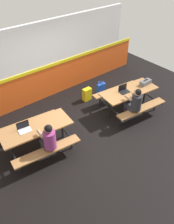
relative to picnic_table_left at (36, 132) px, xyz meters
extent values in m
cube|color=black|center=(1.56, -0.20, -0.58)|extent=(10.00, 10.00, 0.02)
cube|color=#E55119|center=(1.56, 2.03, -0.02)|extent=(8.00, 0.12, 1.10)
cube|color=yellow|center=(1.56, 1.96, 0.58)|extent=(8.00, 0.03, 0.10)
cube|color=silver|center=(1.56, 2.03, 1.33)|extent=(6.72, 0.12, 1.40)
cube|color=#9E6B3D|center=(0.00, 0.00, 0.15)|extent=(1.91, 0.96, 0.04)
cube|color=#9E6B3D|center=(-0.08, -0.63, -0.14)|extent=(1.77, 0.49, 0.04)
cube|color=#9E6B3D|center=(0.08, 0.63, -0.14)|extent=(1.77, 0.49, 0.04)
cube|color=black|center=(-0.73, 0.09, -0.22)|extent=(0.04, 0.04, 0.70)
cube|color=black|center=(-0.73, 0.09, -0.18)|extent=(0.22, 1.54, 0.04)
cube|color=black|center=(-0.79, -0.42, -0.37)|extent=(0.04, 0.04, 0.41)
cube|color=black|center=(-0.67, 0.59, -0.37)|extent=(0.04, 0.04, 0.41)
cube|color=black|center=(0.73, -0.09, -0.22)|extent=(0.04, 0.04, 0.70)
cube|color=black|center=(0.73, -0.09, -0.18)|extent=(0.22, 1.54, 0.04)
cube|color=black|center=(0.67, -0.59, -0.37)|extent=(0.04, 0.04, 0.41)
cube|color=black|center=(0.79, 0.42, -0.37)|extent=(0.04, 0.04, 0.41)
cube|color=#9E6B3D|center=(3.13, -0.33, 0.15)|extent=(1.91, 0.96, 0.04)
cube|color=#9E6B3D|center=(3.05, -0.96, -0.14)|extent=(1.77, 0.49, 0.04)
cube|color=#9E6B3D|center=(3.20, 0.30, -0.14)|extent=(1.77, 0.49, 0.04)
cube|color=black|center=(2.40, -0.24, -0.22)|extent=(0.04, 0.04, 0.70)
cube|color=black|center=(2.40, -0.24, -0.18)|extent=(0.22, 1.54, 0.04)
cube|color=black|center=(2.34, -0.75, -0.37)|extent=(0.04, 0.04, 0.41)
cube|color=black|center=(2.46, 0.26, -0.37)|extent=(0.04, 0.04, 0.41)
cube|color=black|center=(3.86, -0.42, -0.22)|extent=(0.04, 0.04, 0.70)
cube|color=black|center=(3.86, -0.42, -0.18)|extent=(0.22, 1.54, 0.04)
cube|color=black|center=(3.80, -0.92, -0.37)|extent=(0.04, 0.04, 0.41)
cube|color=black|center=(3.92, 0.09, -0.37)|extent=(0.04, 0.04, 0.41)
cylinder|color=#2D2D38|center=(-0.03, -0.31, -0.35)|extent=(0.11, 0.11, 0.45)
cylinder|color=#2D2D38|center=(0.15, -0.33, -0.35)|extent=(0.11, 0.11, 0.45)
cube|color=#2D2D38|center=(0.05, -0.47, -0.06)|extent=(0.34, 0.41, 0.12)
cylinder|color=#8C3372|center=(0.03, -0.64, 0.18)|extent=(0.30, 0.30, 0.48)
cylinder|color=#A57A5B|center=(-0.09, -0.43, 0.27)|extent=(0.12, 0.31, 0.08)
cylinder|color=#A57A5B|center=(0.19, -0.46, 0.27)|extent=(0.12, 0.31, 0.08)
sphere|color=#A57A5B|center=(0.03, -0.62, 0.51)|extent=(0.20, 0.20, 0.20)
sphere|color=black|center=(0.02, -0.65, 0.54)|extent=(0.18, 0.18, 0.18)
cylinder|color=#2D2D38|center=(2.74, -0.60, -0.35)|extent=(0.11, 0.11, 0.45)
cylinder|color=#2D2D38|center=(2.92, -0.62, -0.35)|extent=(0.11, 0.11, 0.45)
cube|color=#2D2D38|center=(2.81, -0.76, -0.06)|extent=(0.34, 0.41, 0.12)
cylinder|color=#26262B|center=(2.79, -0.93, 0.18)|extent=(0.30, 0.30, 0.48)
cylinder|color=#A57A5B|center=(2.67, -0.71, 0.27)|extent=(0.12, 0.31, 0.08)
cylinder|color=#A57A5B|center=(2.95, -0.75, 0.27)|extent=(0.12, 0.31, 0.08)
sphere|color=#A57A5B|center=(2.79, -0.91, 0.51)|extent=(0.20, 0.20, 0.20)
sphere|color=black|center=(2.79, -0.94, 0.54)|extent=(0.18, 0.18, 0.18)
cube|color=silver|center=(-0.28, 0.03, 0.17)|extent=(0.34, 0.26, 0.01)
cube|color=black|center=(-0.27, 0.14, 0.28)|extent=(0.32, 0.05, 0.21)
cube|color=black|center=(2.94, -0.31, 0.17)|extent=(0.34, 0.26, 0.01)
cube|color=black|center=(2.96, -0.20, 0.28)|extent=(0.32, 0.05, 0.21)
cube|color=#595B60|center=(3.81, -0.41, 0.24)|extent=(0.40, 0.18, 0.14)
cube|color=black|center=(3.81, -0.41, 0.33)|extent=(0.16, 0.02, 0.02)
cube|color=yellow|center=(2.47, 0.94, -0.35)|extent=(0.30, 0.18, 0.44)
cube|color=yellow|center=(2.47, 1.05, -0.42)|extent=(0.21, 0.04, 0.19)
cube|color=#1E47B2|center=(3.15, 0.97, -0.39)|extent=(0.34, 0.14, 0.36)
torus|color=#1E47B2|center=(3.15, 0.97, -0.15)|extent=(0.21, 0.21, 0.02)
camera|label=1|loc=(-1.88, -4.37, 4.15)|focal=38.17mm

